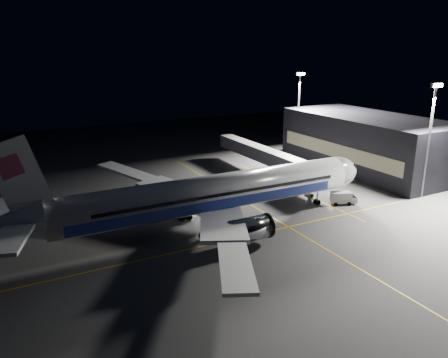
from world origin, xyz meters
TOP-DOWN VIEW (x-y plane):
  - ground at (0.00, 0.00)m, footprint 200.00×200.00m
  - guide_line_main at (10.00, 0.00)m, footprint 0.25×80.00m
  - guide_line_cross at (0.00, -6.00)m, footprint 70.00×0.25m
  - guide_line_side at (22.00, 10.00)m, footprint 0.25×40.00m
  - airliner at (-1.08, 0.00)m, footprint 61.48×54.22m
  - terminal at (45.98, 14.00)m, footprint 18.12×40.00m
  - jet_bridge at (22.00, 18.06)m, footprint 3.60×34.40m
  - floodlight_mast_north at (40.00, 31.99)m, footprint 2.40×0.68m
  - floodlight_mast_south at (40.00, -6.01)m, footprint 2.40×0.67m
  - service_truck at (24.53, -2.16)m, footprint 4.78×3.29m
  - baggage_tug at (-0.46, 7.99)m, footprint 3.12×2.76m
  - safety_cone_a at (2.47, 7.11)m, footprint 0.39×0.39m
  - safety_cone_b at (2.41, 14.00)m, footprint 0.35×0.35m
  - safety_cone_c at (-3.96, 5.20)m, footprint 0.43×0.43m

SIDE VIEW (x-z plane):
  - ground at x=0.00m, z-range 0.00..0.00m
  - guide_line_main at x=10.00m, z-range 0.00..0.01m
  - guide_line_cross at x=0.00m, z-range 0.00..0.01m
  - guide_line_side at x=22.00m, z-range 0.00..0.01m
  - safety_cone_b at x=2.41m, z-range 0.00..0.52m
  - safety_cone_a at x=2.47m, z-range 0.00..0.59m
  - safety_cone_c at x=-3.96m, z-range 0.00..0.65m
  - baggage_tug at x=-0.46m, z-range -0.08..1.85m
  - service_truck at x=24.53m, z-range 0.08..2.36m
  - jet_bridge at x=22.00m, z-range 1.43..7.73m
  - airliner at x=-1.08m, z-range -3.16..13.48m
  - terminal at x=45.98m, z-range 0.00..12.00m
  - floodlight_mast_north at x=40.00m, z-range 2.02..22.72m
  - floodlight_mast_south at x=40.00m, z-range 2.02..22.72m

